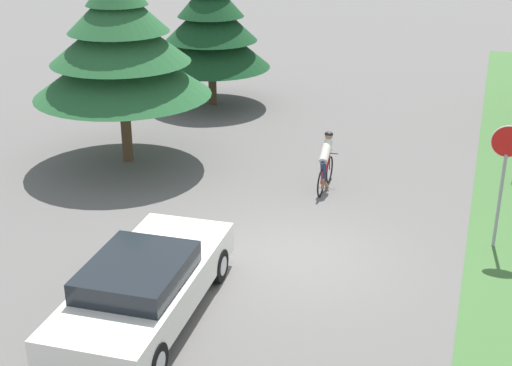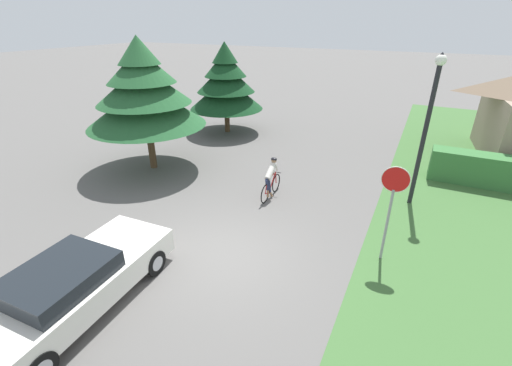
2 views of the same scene
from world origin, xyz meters
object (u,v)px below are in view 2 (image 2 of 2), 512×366
object	(u,v)px
sedan_left_lane	(73,285)
stop_sign	(392,197)
conifer_tall_far	(226,84)
street_lamp	(428,119)
cyclist	(271,179)
conifer_tall_near	(144,92)

from	to	relation	value
sedan_left_lane	stop_sign	distance (m)	7.64
stop_sign	conifer_tall_far	distance (m)	12.60
street_lamp	conifer_tall_far	distance (m)	10.99
cyclist	conifer_tall_far	size ratio (longest dim) A/B	0.35
cyclist	stop_sign	xyz separation A→B (m)	(4.13, -1.94, 1.19)
sedan_left_lane	conifer_tall_far	size ratio (longest dim) A/B	0.98
conifer_tall_far	stop_sign	bearing A→B (deg)	-40.20
street_lamp	conifer_tall_far	bearing A→B (deg)	156.30
sedan_left_lane	conifer_tall_far	xyz separation A→B (m)	(-3.81, 12.94, 2.01)
cyclist	sedan_left_lane	bearing A→B (deg)	165.92
sedan_left_lane	conifer_tall_far	bearing A→B (deg)	13.66
cyclist	stop_sign	size ratio (longest dim) A/B	0.62
cyclist	conifer_tall_near	distance (m)	6.21
street_lamp	conifer_tall_near	distance (m)	10.38
sedan_left_lane	street_lamp	xyz separation A→B (m)	(6.25, 8.53, 2.34)
conifer_tall_near	conifer_tall_far	distance (m)	5.98
cyclist	conifer_tall_near	world-z (taller)	conifer_tall_near
conifer_tall_far	conifer_tall_near	bearing A→B (deg)	-91.94
stop_sign	conifer_tall_near	xyz separation A→B (m)	(-9.81, 2.17, 1.33)
sedan_left_lane	street_lamp	bearing A→B (deg)	-38.99
street_lamp	conifer_tall_near	bearing A→B (deg)	-171.50
stop_sign	conifer_tall_far	xyz separation A→B (m)	(-9.61, 8.12, 0.78)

